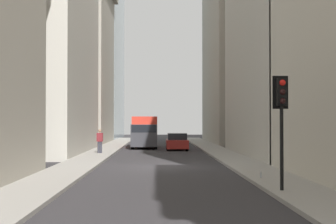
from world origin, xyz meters
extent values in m
plane|color=#302D30|center=(0.00, 0.00, 0.00)|extent=(135.00, 135.00, 0.00)
cube|color=gray|center=(0.00, 4.50, 0.07)|extent=(90.00, 2.20, 0.14)
cube|color=gray|center=(0.00, -4.50, 0.07)|extent=(90.00, 2.20, 0.14)
cube|color=#A8A091|center=(30.65, -10.60, 11.97)|extent=(18.72, 10.00, 23.94)
cube|color=#A8A091|center=(28.92, 10.60, 9.77)|extent=(14.50, 10.00, 19.55)
cube|color=red|center=(20.35, 1.40, 1.54)|extent=(4.60, 2.25, 2.60)
cube|color=#38383D|center=(17.15, 1.40, 1.19)|extent=(1.90, 2.25, 1.90)
cube|color=black|center=(17.15, 1.40, 1.79)|extent=(1.92, 2.09, 0.64)
cylinder|color=black|center=(17.15, 0.41, 0.44)|extent=(0.88, 0.28, 0.88)
cylinder|color=black|center=(17.15, 2.38, 0.44)|extent=(0.88, 0.28, 0.88)
cylinder|color=black|center=(21.75, 0.41, 0.44)|extent=(0.88, 0.28, 0.88)
cylinder|color=black|center=(21.75, 2.38, 0.44)|extent=(0.88, 0.28, 0.88)
cube|color=maroon|center=(16.26, -1.40, 0.53)|extent=(4.30, 1.78, 0.70)
cube|color=black|center=(16.06, -1.40, 1.15)|extent=(2.10, 1.58, 0.54)
cylinder|color=black|center=(17.61, -2.18, 0.32)|extent=(0.64, 0.22, 0.64)
cylinder|color=black|center=(17.61, -0.62, 0.32)|extent=(0.64, 0.22, 0.64)
cylinder|color=black|center=(14.91, -2.18, 0.32)|extent=(0.64, 0.22, 0.64)
cylinder|color=black|center=(14.91, -0.62, 0.32)|extent=(0.64, 0.22, 0.64)
cylinder|color=black|center=(-10.54, -3.85, 1.53)|extent=(0.12, 0.12, 2.78)
cube|color=black|center=(-10.54, -3.85, 3.37)|extent=(0.28, 0.32, 0.90)
cube|color=black|center=(-10.38, -3.85, 3.37)|extent=(0.03, 0.52, 1.10)
sphere|color=red|center=(-10.70, -3.85, 3.67)|extent=(0.20, 0.20, 0.20)
sphere|color=black|center=(-10.70, -3.85, 3.37)|extent=(0.20, 0.20, 0.20)
sphere|color=black|center=(-10.70, -3.85, 3.07)|extent=(0.20, 0.20, 0.20)
cylinder|color=#33333D|center=(9.79, 4.31, 0.55)|extent=(0.16, 0.16, 0.82)
cylinder|color=#33333D|center=(9.79, 4.48, 0.55)|extent=(0.16, 0.16, 0.82)
cube|color=maroon|center=(9.79, 4.39, 1.27)|extent=(0.26, 0.44, 0.62)
sphere|color=#936B4C|center=(9.79, 4.39, 1.73)|extent=(0.22, 0.22, 0.22)
cylinder|color=#999EA3|center=(-6.73, -3.92, 0.24)|extent=(0.07, 0.07, 0.20)
cylinder|color=#999EA3|center=(-6.73, -3.92, 0.38)|extent=(0.03, 0.03, 0.07)
camera|label=1|loc=(-27.55, 0.24, 2.40)|focal=55.49mm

